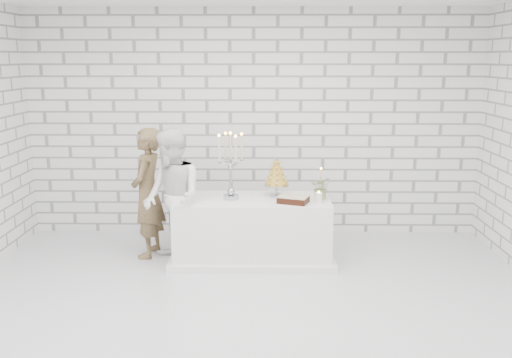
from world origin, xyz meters
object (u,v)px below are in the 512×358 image
at_px(groom, 148,193).
at_px(croquembouche, 277,177).
at_px(bride, 172,198).
at_px(candelabra, 231,166).
at_px(cake_table, 252,229).

distance_m(groom, croquembouche, 1.55).
bearing_deg(bride, groom, -162.34).
xyz_separation_m(groom, candelabra, (1.01, -0.16, 0.36)).
height_order(groom, croquembouche, groom).
bearing_deg(groom, candelabra, 87.89).
bearing_deg(croquembouche, groom, 179.58).
bearing_deg(candelabra, bride, -167.92).
relative_size(cake_table, groom, 1.15).
xyz_separation_m(cake_table, croquembouche, (0.28, 0.13, 0.60)).
distance_m(groom, bride, 0.46).
xyz_separation_m(cake_table, groom, (-1.26, 0.14, 0.41)).
bearing_deg(cake_table, bride, -169.70).
distance_m(bride, candelabra, 0.76).
distance_m(bride, croquembouche, 1.24).
height_order(cake_table, candelabra, candelabra).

